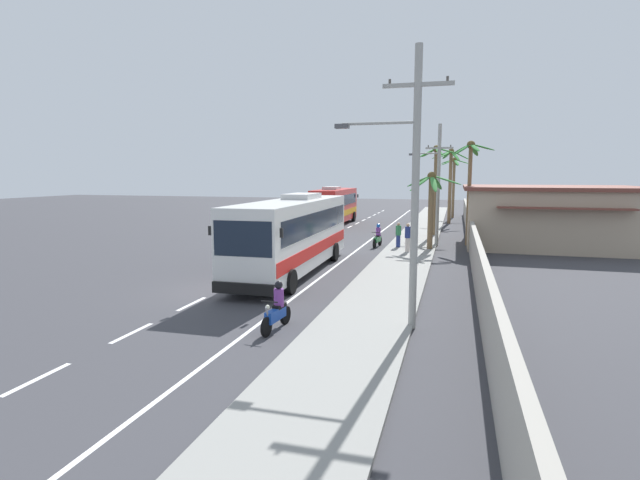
{
  "coord_description": "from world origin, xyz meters",
  "views": [
    {
      "loc": [
        9.59,
        -18.19,
        4.9
      ],
      "look_at": [
        3.19,
        4.57,
        1.7
      ],
      "focal_mm": 27.18,
      "sensor_mm": 36.0,
      "label": 1
    }
  ],
  "objects_px": {
    "pedestrian_near_kerb": "(408,237)",
    "palm_nearest": "(454,176)",
    "palm_farthest": "(431,197)",
    "motorcycle_trailing": "(277,310)",
    "pedestrian_midwalk": "(398,234)",
    "utility_pole_nearest": "(412,181)",
    "palm_fourth": "(470,171)",
    "coach_bus_far_lane": "(335,205)",
    "utility_pole_mid": "(437,182)",
    "roadside_building": "(549,216)",
    "coach_bus_foreground": "(293,232)",
    "palm_second": "(436,173)",
    "palm_third": "(450,172)",
    "motorcycle_beside_bus": "(378,237)"
  },
  "relations": [
    {
      "from": "palm_second",
      "to": "pedestrian_near_kerb",
      "type": "bearing_deg",
      "value": -97.4
    },
    {
      "from": "coach_bus_far_lane",
      "to": "pedestrian_midwalk",
      "type": "relative_size",
      "value": 6.54
    },
    {
      "from": "pedestrian_midwalk",
      "to": "palm_second",
      "type": "height_order",
      "value": "palm_second"
    },
    {
      "from": "utility_pole_nearest",
      "to": "roadside_building",
      "type": "height_order",
      "value": "utility_pole_nearest"
    },
    {
      "from": "palm_fourth",
      "to": "utility_pole_mid",
      "type": "bearing_deg",
      "value": -157.27
    },
    {
      "from": "motorcycle_trailing",
      "to": "palm_nearest",
      "type": "relative_size",
      "value": 0.29
    },
    {
      "from": "pedestrian_midwalk",
      "to": "palm_nearest",
      "type": "height_order",
      "value": "palm_nearest"
    },
    {
      "from": "palm_second",
      "to": "palm_nearest",
      "type": "bearing_deg",
      "value": 86.01
    },
    {
      "from": "motorcycle_trailing",
      "to": "motorcycle_beside_bus",
      "type": "bearing_deg",
      "value": 89.17
    },
    {
      "from": "motorcycle_beside_bus",
      "to": "motorcycle_trailing",
      "type": "distance_m",
      "value": 18.63
    },
    {
      "from": "pedestrian_midwalk",
      "to": "palm_third",
      "type": "distance_m",
      "value": 19.15
    },
    {
      "from": "pedestrian_midwalk",
      "to": "motorcycle_trailing",
      "type": "bearing_deg",
      "value": -170.71
    },
    {
      "from": "pedestrian_near_kerb",
      "to": "utility_pole_nearest",
      "type": "height_order",
      "value": "utility_pole_nearest"
    },
    {
      "from": "utility_pole_mid",
      "to": "roadside_building",
      "type": "height_order",
      "value": "utility_pole_mid"
    },
    {
      "from": "utility_pole_mid",
      "to": "pedestrian_near_kerb",
      "type": "bearing_deg",
      "value": -110.01
    },
    {
      "from": "pedestrian_near_kerb",
      "to": "palm_third",
      "type": "distance_m",
      "value": 20.82
    },
    {
      "from": "utility_pole_nearest",
      "to": "palm_fourth",
      "type": "xyz_separation_m",
      "value": [
        2.17,
        19.81,
        0.46
      ]
    },
    {
      "from": "pedestrian_midwalk",
      "to": "roadside_building",
      "type": "height_order",
      "value": "roadside_building"
    },
    {
      "from": "utility_pole_nearest",
      "to": "roadside_building",
      "type": "relative_size",
      "value": 0.77
    },
    {
      "from": "coach_bus_foreground",
      "to": "motorcycle_trailing",
      "type": "relative_size",
      "value": 6.37
    },
    {
      "from": "coach_bus_far_lane",
      "to": "utility_pole_mid",
      "type": "xyz_separation_m",
      "value": [
        10.18,
        -11.92,
        2.44
      ]
    },
    {
      "from": "palm_third",
      "to": "motorcycle_trailing",
      "type": "bearing_deg",
      "value": -97.37
    },
    {
      "from": "coach_bus_foreground",
      "to": "palm_nearest",
      "type": "bearing_deg",
      "value": 77.81
    },
    {
      "from": "utility_pole_nearest",
      "to": "roadside_building",
      "type": "bearing_deg",
      "value": 70.16
    },
    {
      "from": "motorcycle_beside_bus",
      "to": "roadside_building",
      "type": "distance_m",
      "value": 11.91
    },
    {
      "from": "coach_bus_foreground",
      "to": "palm_fourth",
      "type": "height_order",
      "value": "palm_fourth"
    },
    {
      "from": "pedestrian_near_kerb",
      "to": "utility_pole_nearest",
      "type": "relative_size",
      "value": 0.2
    },
    {
      "from": "motorcycle_beside_bus",
      "to": "coach_bus_foreground",
      "type": "bearing_deg",
      "value": -105.43
    },
    {
      "from": "pedestrian_midwalk",
      "to": "roadside_building",
      "type": "relative_size",
      "value": 0.14
    },
    {
      "from": "roadside_building",
      "to": "palm_third",
      "type": "bearing_deg",
      "value": 115.77
    },
    {
      "from": "pedestrian_midwalk",
      "to": "utility_pole_mid",
      "type": "bearing_deg",
      "value": -29.99
    },
    {
      "from": "motorcycle_trailing",
      "to": "utility_pole_nearest",
      "type": "distance_m",
      "value": 5.86
    },
    {
      "from": "palm_farthest",
      "to": "motorcycle_beside_bus",
      "type": "bearing_deg",
      "value": 166.14
    },
    {
      "from": "coach_bus_far_lane",
      "to": "pedestrian_midwalk",
      "type": "xyz_separation_m",
      "value": [
        7.88,
        -14.22,
        -0.97
      ]
    },
    {
      "from": "pedestrian_near_kerb",
      "to": "pedestrian_midwalk",
      "type": "relative_size",
      "value": 1.09
    },
    {
      "from": "palm_nearest",
      "to": "palm_fourth",
      "type": "xyz_separation_m",
      "value": [
        1.21,
        -22.12,
        0.39
      ]
    },
    {
      "from": "motorcycle_trailing",
      "to": "palm_farthest",
      "type": "distance_m",
      "value": 18.38
    },
    {
      "from": "motorcycle_trailing",
      "to": "palm_second",
      "type": "relative_size",
      "value": 0.27
    },
    {
      "from": "palm_third",
      "to": "pedestrian_near_kerb",
      "type": "bearing_deg",
      "value": -96.06
    },
    {
      "from": "utility_pole_mid",
      "to": "palm_fourth",
      "type": "relative_size",
      "value": 1.15
    },
    {
      "from": "palm_farthest",
      "to": "motorcycle_trailing",
      "type": "bearing_deg",
      "value": -102.07
    },
    {
      "from": "utility_pole_nearest",
      "to": "palm_second",
      "type": "height_order",
      "value": "utility_pole_nearest"
    },
    {
      "from": "coach_bus_foreground",
      "to": "palm_second",
      "type": "distance_m",
      "value": 17.75
    },
    {
      "from": "coach_bus_foreground",
      "to": "palm_nearest",
      "type": "relative_size",
      "value": 1.83
    },
    {
      "from": "coach_bus_far_lane",
      "to": "utility_pole_nearest",
      "type": "xyz_separation_m",
      "value": [
        10.15,
        -30.83,
        2.73
      ]
    },
    {
      "from": "motorcycle_beside_bus",
      "to": "utility_pole_nearest",
      "type": "distance_m",
      "value": 18.21
    },
    {
      "from": "pedestrian_near_kerb",
      "to": "palm_nearest",
      "type": "relative_size",
      "value": 0.26
    },
    {
      "from": "coach_bus_far_lane",
      "to": "palm_third",
      "type": "bearing_deg",
      "value": 21.39
    },
    {
      "from": "pedestrian_midwalk",
      "to": "roadside_building",
      "type": "distance_m",
      "value": 10.74
    },
    {
      "from": "utility_pole_nearest",
      "to": "palm_farthest",
      "type": "height_order",
      "value": "utility_pole_nearest"
    }
  ]
}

